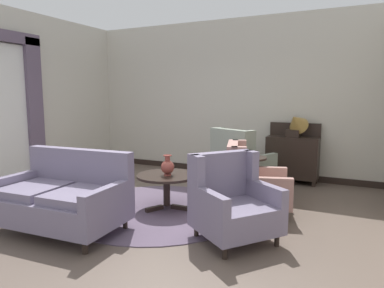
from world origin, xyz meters
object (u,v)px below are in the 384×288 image
(coffee_table, at_px, (167,181))
(porcelain_vase, at_px, (168,167))
(settee, at_px, (62,198))
(armchair_foreground_right, at_px, (240,165))
(armchair_near_sideboard, at_px, (252,183))
(gramophone, at_px, (296,123))
(side_table, at_px, (250,175))
(armchair_far_left, at_px, (232,203))
(sideboard, at_px, (292,157))

(coffee_table, relative_size, porcelain_vase, 2.91)
(settee, height_order, armchair_foreground_right, armchair_foreground_right)
(armchair_near_sideboard, distance_m, gramophone, 2.04)
(porcelain_vase, height_order, armchair_foreground_right, armchair_foreground_right)
(armchair_near_sideboard, relative_size, side_table, 1.53)
(side_table, bearing_deg, armchair_foreground_right, 123.80)
(settee, relative_size, armchair_near_sideboard, 1.51)
(coffee_table, xyz_separation_m, settee, (-0.73, -1.29, -0.01))
(armchair_far_left, relative_size, armchair_foreground_right, 1.04)
(armchair_foreground_right, bearing_deg, gramophone, -104.52)
(settee, distance_m, armchair_foreground_right, 3.02)
(armchair_foreground_right, distance_m, gramophone, 1.36)
(armchair_near_sideboard, bearing_deg, settee, 114.04)
(settee, distance_m, armchair_near_sideboard, 2.53)
(armchair_far_left, xyz_separation_m, armchair_foreground_right, (-0.59, 2.04, 0.03))
(armchair_foreground_right, relative_size, side_table, 1.57)
(settee, distance_m, side_table, 2.78)
(armchair_near_sideboard, distance_m, side_table, 0.52)
(armchair_foreground_right, bearing_deg, coffee_table, 90.56)
(sideboard, relative_size, gramophone, 2.08)
(porcelain_vase, bearing_deg, settee, -121.89)
(coffee_table, xyz_separation_m, armchair_foreground_right, (0.65, 1.40, 0.04))
(side_table, height_order, sideboard, sideboard)
(settee, xyz_separation_m, gramophone, (2.14, 3.59, 0.74))
(sideboard, bearing_deg, armchair_far_left, -92.29)
(side_table, distance_m, gramophone, 1.63)
(sideboard, bearing_deg, armchair_foreground_right, -125.46)
(porcelain_vase, xyz_separation_m, armchair_foreground_right, (0.61, 1.44, -0.18))
(settee, height_order, side_table, settee)
(gramophone, bearing_deg, sideboard, 118.47)
(settee, height_order, sideboard, sideboard)
(coffee_table, relative_size, settee, 0.54)
(gramophone, bearing_deg, porcelain_vase, -120.19)
(side_table, height_order, gramophone, gramophone)
(settee, bearing_deg, armchair_near_sideboard, 38.77)
(sideboard, bearing_deg, gramophone, -61.53)
(porcelain_vase, bearing_deg, side_table, 45.19)
(armchair_far_left, bearing_deg, settee, 145.53)
(armchair_near_sideboard, relative_size, gramophone, 1.97)
(settee, bearing_deg, porcelain_vase, 54.88)
(armchair_foreground_right, xyz_separation_m, sideboard, (0.71, 0.99, 0.05))
(settee, xyz_separation_m, armchair_near_sideboard, (1.88, 1.70, 0.01))
(armchair_foreground_right, bearing_deg, sideboard, -99.91)
(armchair_far_left, relative_size, gramophone, 2.10)
(coffee_table, height_order, sideboard, sideboard)
(armchair_foreground_right, relative_size, sideboard, 0.97)
(porcelain_vase, distance_m, armchair_far_left, 1.35)
(armchair_foreground_right, distance_m, armchair_near_sideboard, 1.11)
(sideboard, bearing_deg, armchair_near_sideboard, -95.89)
(side_table, bearing_deg, settee, -128.06)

